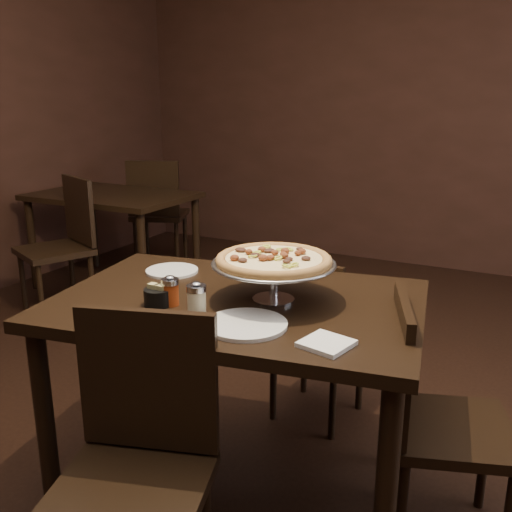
% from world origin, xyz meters
% --- Properties ---
extents(room, '(6.04, 7.04, 2.84)m').
position_xyz_m(room, '(0.06, 0.03, 1.40)').
color(room, black).
rests_on(room, ground).
extents(dining_table, '(1.42, 1.06, 0.81)m').
position_xyz_m(dining_table, '(-0.08, -0.02, 0.70)').
color(dining_table, black).
rests_on(dining_table, ground).
extents(background_table, '(1.23, 0.82, 0.77)m').
position_xyz_m(background_table, '(-2.20, 1.74, 0.67)').
color(background_table, black).
rests_on(background_table, ground).
extents(pizza_stand, '(0.44, 0.44, 0.18)m').
position_xyz_m(pizza_stand, '(0.04, 0.02, 0.96)').
color(pizza_stand, silver).
rests_on(pizza_stand, dining_table).
extents(parmesan_shaker, '(0.07, 0.07, 0.11)m').
position_xyz_m(parmesan_shaker, '(-0.13, -0.21, 0.86)').
color(parmesan_shaker, beige).
rests_on(parmesan_shaker, dining_table).
extents(pepper_flake_shaker, '(0.06, 0.06, 0.11)m').
position_xyz_m(pepper_flake_shaker, '(-0.26, -0.18, 0.86)').
color(pepper_flake_shaker, maroon).
rests_on(pepper_flake_shaker, dining_table).
extents(packet_caddy, '(0.10, 0.10, 0.08)m').
position_xyz_m(packet_caddy, '(-0.29, -0.20, 0.84)').
color(packet_caddy, black).
rests_on(packet_caddy, dining_table).
extents(napkin_stack, '(0.16, 0.16, 0.01)m').
position_xyz_m(napkin_stack, '(0.34, -0.25, 0.82)').
color(napkin_stack, white).
rests_on(napkin_stack, dining_table).
extents(plate_left, '(0.21, 0.21, 0.01)m').
position_xyz_m(plate_left, '(-0.48, 0.14, 0.81)').
color(plate_left, white).
rests_on(plate_left, dining_table).
extents(plate_near, '(0.26, 0.26, 0.01)m').
position_xyz_m(plate_near, '(0.07, -0.23, 0.81)').
color(plate_near, white).
rests_on(plate_near, dining_table).
extents(serving_spatula, '(0.15, 0.15, 0.02)m').
position_xyz_m(serving_spatula, '(0.14, -0.06, 0.95)').
color(serving_spatula, silver).
rests_on(serving_spatula, pizza_stand).
extents(chair_far, '(0.42, 0.42, 0.82)m').
position_xyz_m(chair_far, '(-0.03, 0.59, 0.45)').
color(chair_far, black).
rests_on(chair_far, ground).
extents(chair_near, '(0.53, 0.53, 0.91)m').
position_xyz_m(chair_near, '(-0.10, -0.60, 0.50)').
color(chair_near, black).
rests_on(chair_near, ground).
extents(chair_side, '(0.52, 0.52, 0.87)m').
position_xyz_m(chair_side, '(0.60, 0.09, 0.48)').
color(chair_side, black).
rests_on(chair_side, ground).
extents(bg_chair_far, '(0.60, 0.60, 0.98)m').
position_xyz_m(bg_chair_far, '(-2.22, 2.34, 0.53)').
color(bg_chair_far, black).
rests_on(bg_chair_far, ground).
extents(bg_chair_near, '(0.59, 0.59, 0.96)m').
position_xyz_m(bg_chair_near, '(-2.14, 1.15, 0.52)').
color(bg_chair_near, black).
rests_on(bg_chair_near, ground).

